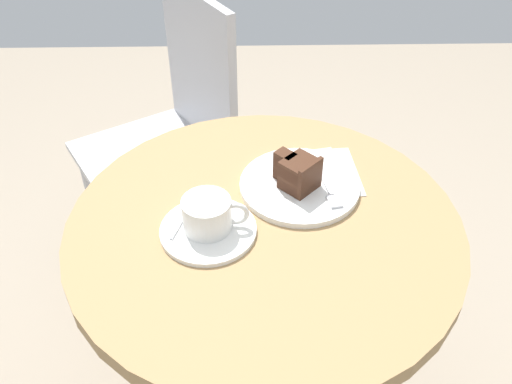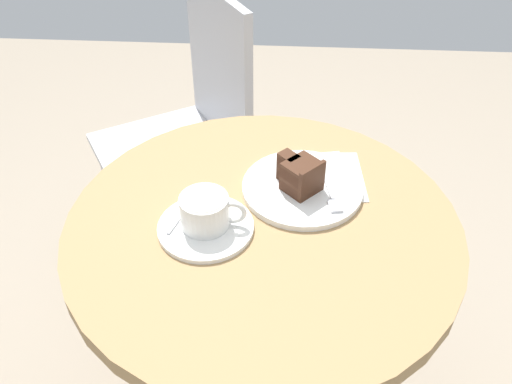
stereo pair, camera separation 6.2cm
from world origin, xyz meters
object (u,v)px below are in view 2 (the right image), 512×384
(saucer, at_px, (206,227))
(cake_plate, at_px, (302,188))
(coffee_cup, at_px, (206,211))
(teaspoon, at_px, (186,209))
(fork, at_px, (331,194))
(cake_slice, at_px, (300,175))
(cafe_chair, at_px, (193,120))
(napkin, at_px, (319,176))

(saucer, xyz_separation_m, cake_plate, (0.17, 0.12, 0.00))
(coffee_cup, bearing_deg, saucer, -109.71)
(saucer, relative_size, cake_plate, 0.74)
(saucer, distance_m, coffee_cup, 0.04)
(teaspoon, distance_m, cake_plate, 0.22)
(fork, bearing_deg, coffee_cup, -78.42)
(cake_slice, distance_m, cafe_chair, 0.64)
(teaspoon, bearing_deg, cake_plate, -51.48)
(fork, bearing_deg, cake_plate, -125.25)
(coffee_cup, relative_size, napkin, 0.61)
(cake_plate, relative_size, napkin, 1.22)
(coffee_cup, bearing_deg, cake_plate, 34.15)
(cake_plate, relative_size, fork, 1.67)
(teaspoon, bearing_deg, cake_slice, -52.78)
(cake_slice, bearing_deg, cake_plate, 51.63)
(saucer, bearing_deg, cake_slice, 34.06)
(cake_plate, relative_size, cafe_chair, 0.26)
(teaspoon, relative_size, napkin, 0.54)
(cake_slice, relative_size, napkin, 0.48)
(coffee_cup, xyz_separation_m, cake_slice, (0.16, 0.11, 0.00))
(cake_slice, distance_m, fork, 0.07)
(napkin, relative_size, cafe_chair, 0.21)
(coffee_cup, distance_m, napkin, 0.25)
(fork, relative_size, napkin, 0.73)
(cake_plate, bearing_deg, saucer, -145.14)
(cake_slice, relative_size, fork, 0.66)
(cake_plate, height_order, cafe_chair, cafe_chair)
(cake_slice, bearing_deg, cafe_chair, 119.39)
(cafe_chair, bearing_deg, teaspoon, -22.57)
(coffee_cup, distance_m, cake_plate, 0.20)
(saucer, height_order, fork, fork)
(saucer, distance_m, teaspoon, 0.06)
(fork, xyz_separation_m, napkin, (-0.02, 0.07, -0.01))
(napkin, xyz_separation_m, cafe_chair, (-0.33, 0.47, -0.18))
(saucer, distance_m, cafe_chair, 0.67)
(cake_slice, bearing_deg, saucer, -145.94)
(cake_plate, xyz_separation_m, napkin, (0.03, 0.04, -0.00))
(teaspoon, height_order, cafe_chair, cafe_chair)
(teaspoon, relative_size, cafe_chair, 0.12)
(teaspoon, bearing_deg, fork, -60.32)
(coffee_cup, xyz_separation_m, teaspoon, (-0.04, 0.03, -0.03))
(coffee_cup, height_order, fork, coffee_cup)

